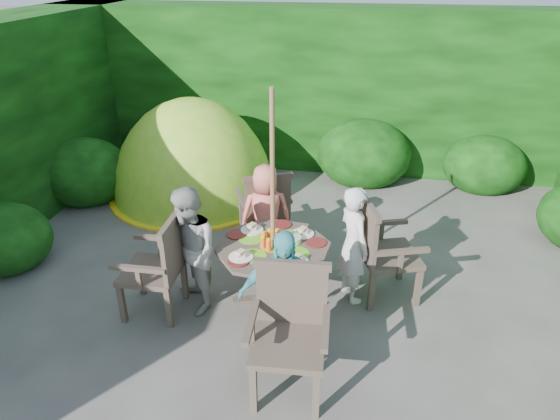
% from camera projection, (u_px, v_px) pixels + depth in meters
% --- Properties ---
extents(ground, '(60.00, 60.00, 0.00)m').
position_uv_depth(ground, '(294.00, 304.00, 5.09)').
color(ground, '#484541').
rests_on(ground, ground).
extents(hedge_enclosure, '(9.00, 9.00, 2.50)m').
position_uv_depth(hedge_enclosure, '(312.00, 144.00, 5.69)').
color(hedge_enclosure, black).
rests_on(hedge_enclosure, ground).
extents(patio_table, '(1.41, 1.41, 0.80)m').
position_uv_depth(patio_table, '(273.00, 255.00, 4.88)').
color(patio_table, '#3B2F26').
rests_on(patio_table, ground).
extents(parasol_pole, '(0.05, 0.05, 2.20)m').
position_uv_depth(parasol_pole, '(273.00, 205.00, 4.63)').
color(parasol_pole, brown).
rests_on(parasol_pole, ground).
extents(garden_chair_right, '(0.71, 0.76, 1.04)m').
position_uv_depth(garden_chair_right, '(381.00, 249.00, 4.99)').
color(garden_chair_right, '#3B2F26').
rests_on(garden_chair_right, ground).
extents(garden_chair_left, '(0.55, 0.61, 1.00)m').
position_uv_depth(garden_chair_left, '(159.00, 265.00, 4.76)').
color(garden_chair_left, '#3B2F26').
rests_on(garden_chair_left, ground).
extents(garden_chair_back, '(0.74, 0.71, 0.97)m').
position_uv_depth(garden_chair_back, '(265.00, 208.00, 5.87)').
color(garden_chair_back, '#3B2F26').
rests_on(garden_chair_back, ground).
extents(garden_chair_front, '(0.65, 0.58, 1.03)m').
position_uv_depth(garden_chair_front, '(289.00, 329.00, 3.92)').
color(garden_chair_front, '#3B2F26').
rests_on(garden_chair_front, ground).
extents(child_right, '(0.48, 0.54, 1.24)m').
position_uv_depth(child_right, '(353.00, 245.00, 4.93)').
color(child_right, silver).
rests_on(child_right, ground).
extents(child_left, '(0.76, 0.80, 1.29)m').
position_uv_depth(child_left, '(190.00, 252.00, 4.76)').
color(child_left, '#A0A09B').
rests_on(child_left, ground).
extents(child_back, '(0.66, 0.52, 1.17)m').
position_uv_depth(child_back, '(266.00, 215.00, 5.57)').
color(child_back, '#DF6A5C').
rests_on(child_back, ground).
extents(child_front, '(0.78, 0.41, 1.28)m').
position_uv_depth(child_front, '(283.00, 298.00, 4.14)').
color(child_front, '#50B7BC').
rests_on(child_front, ground).
extents(dome_tent, '(2.93, 2.93, 2.83)m').
position_uv_depth(dome_tent, '(196.00, 193.00, 7.45)').
color(dome_tent, '#76C125').
rests_on(dome_tent, ground).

